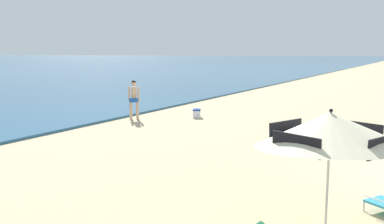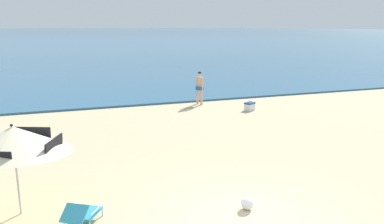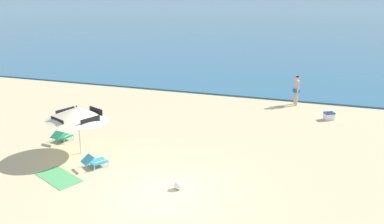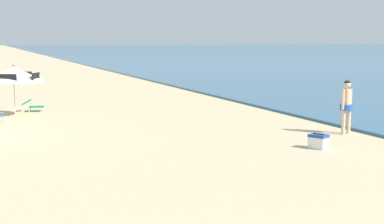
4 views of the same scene
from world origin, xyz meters
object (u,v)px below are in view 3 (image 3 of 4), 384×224
Objects in this scene: beach_ball at (178,185)px; lounge_chair_under_umbrella at (62,136)px; cooler_box at (329,116)px; beach_towel at (59,177)px; person_standing_near_shore at (297,88)px; beach_umbrella_striped_main at (77,114)px; lounge_chair_beside_umbrella at (94,161)px.

lounge_chair_under_umbrella is at bearing 159.95° from beach_ball.
cooler_box reaches higher than beach_towel.
person_standing_near_shore is 6.08× the size of beach_ball.
lounge_chair_under_umbrella is at bearing 151.85° from beach_umbrella_striped_main.
beach_umbrella_striped_main is 5.26m from beach_ball.
lounge_chair_under_umbrella is 6.69m from beach_ball.
person_standing_near_shore is 2.89× the size of cooler_box.
lounge_chair_under_umbrella is 3.35× the size of beach_ball.
beach_umbrella_striped_main reaches higher than beach_ball.
beach_umbrella_striped_main is 12.62m from person_standing_near_shore.
lounge_chair_beside_umbrella is at bearing 54.91° from beach_towel.
lounge_chair_beside_umbrella is 0.60× the size of person_standing_near_shore.
beach_ball is at bearing -20.05° from lounge_chair_under_umbrella.
person_standing_near_shore is at bearing 58.06° from lounge_chair_beside_umbrella.
cooler_box is 10.35m from beach_ball.
lounge_chair_under_umbrella is 13.05m from person_standing_near_shore.
beach_ball is at bearing -118.52° from cooler_box.
lounge_chair_under_umbrella is 1.59× the size of cooler_box.
beach_umbrella_striped_main reaches higher than beach_towel.
cooler_box is 2.11× the size of beach_ball.
lounge_chair_beside_umbrella is (2.73, -1.74, -0.00)m from lounge_chair_under_umbrella.
cooler_box is 0.33× the size of beach_towel.
person_standing_near_shore is (7.94, 9.79, -0.71)m from beach_umbrella_striped_main.
lounge_chair_beside_umbrella is 0.57× the size of beach_towel.
cooler_box is at bearing 45.18° from lounge_chair_beside_umbrella.
cooler_box is at bearing 37.99° from beach_umbrella_striped_main.
beach_ball is (6.28, -2.29, -0.13)m from lounge_chair_under_umbrella.
lounge_chair_beside_umbrella reaches higher than cooler_box.
beach_umbrella_striped_main is at bearing 102.53° from beach_towel.
lounge_chair_beside_umbrella reaches higher than beach_towel.
person_standing_near_shore is at bearing 43.67° from lounge_chair_under_umbrella.
person_standing_near_shore reaches higher than cooler_box.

